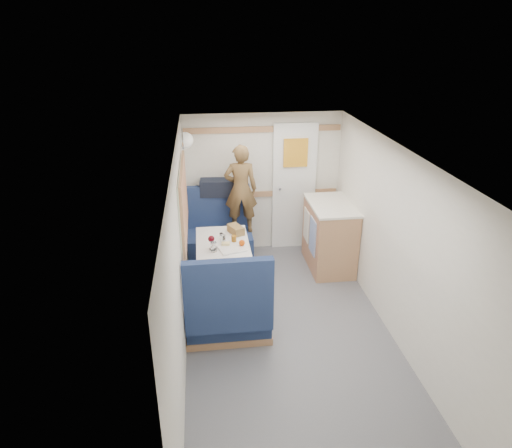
{
  "coord_description": "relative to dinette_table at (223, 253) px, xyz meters",
  "views": [
    {
      "loc": [
        -0.85,
        -3.86,
        3.1
      ],
      "look_at": [
        -0.26,
        0.9,
        0.98
      ],
      "focal_mm": 32.0,
      "sensor_mm": 36.0,
      "label": 1
    }
  ],
  "objects": [
    {
      "name": "oak_trim_low",
      "position": [
        0.65,
        1.23,
        0.28
      ],
      "size": [
        2.15,
        0.02,
        0.08
      ],
      "primitive_type": "cube",
      "color": "#AB6E4D",
      "rests_on": "wall_back"
    },
    {
      "name": "person",
      "position": [
        0.3,
        0.88,
        0.49
      ],
      "size": [
        0.46,
        0.31,
        1.22
      ],
      "primitive_type": "imported",
      "rotation": [
        0.0,
        0.0,
        3.09
      ],
      "color": "brown",
      "rests_on": "bench_far"
    },
    {
      "name": "dinette_table",
      "position": [
        0.0,
        0.0,
        0.0
      ],
      "size": [
        0.62,
        0.92,
        0.72
      ],
      "color": "white",
      "rests_on": "floor"
    },
    {
      "name": "duffel_bag",
      "position": [
        0.0,
        1.12,
        0.45
      ],
      "size": [
        0.49,
        0.27,
        0.23
      ],
      "primitive_type": "cube",
      "rotation": [
        0.0,
        0.0,
        -0.09
      ],
      "color": "black",
      "rests_on": "ledge"
    },
    {
      "name": "dome_light",
      "position": [
        -0.39,
        0.85,
        1.18
      ],
      "size": [
        0.2,
        0.2,
        0.2
      ],
      "primitive_type": "sphere",
      "color": "white",
      "rests_on": "wall_left"
    },
    {
      "name": "bench_far",
      "position": [
        -0.0,
        0.86,
        -0.27
      ],
      "size": [
        0.9,
        0.59,
        1.05
      ],
      "color": "#18234E",
      "rests_on": "floor"
    },
    {
      "name": "floor",
      "position": [
        0.65,
        -1.0,
        -0.57
      ],
      "size": [
        4.5,
        4.5,
        0.0
      ],
      "primitive_type": "plane",
      "color": "#515156",
      "rests_on": "ground"
    },
    {
      "name": "bench_near",
      "position": [
        -0.0,
        -0.86,
        -0.27
      ],
      "size": [
        0.9,
        0.59,
        1.05
      ],
      "color": "#18234E",
      "rests_on": "floor"
    },
    {
      "name": "beer_glass",
      "position": [
        0.13,
        -0.04,
        0.2
      ],
      "size": [
        0.06,
        0.06,
        0.09
      ],
      "primitive_type": "cylinder",
      "color": "brown",
      "rests_on": "dinette_table"
    },
    {
      "name": "ledge",
      "position": [
        -0.0,
        1.12,
        0.31
      ],
      "size": [
        0.9,
        0.14,
        0.04
      ],
      "primitive_type": "cube",
      "color": "#AB6E4D",
      "rests_on": "bench_far"
    },
    {
      "name": "wall_right",
      "position": [
        1.75,
        -1.0,
        0.43
      ],
      "size": [
        0.02,
        4.5,
        2.0
      ],
      "primitive_type": "cube",
      "color": "silver",
      "rests_on": "floor"
    },
    {
      "name": "rear_door",
      "position": [
        1.1,
        1.22,
        0.41
      ],
      "size": [
        0.62,
        0.12,
        1.86
      ],
      "color": "white",
      "rests_on": "wall_back"
    },
    {
      "name": "bread_loaf",
      "position": [
        0.18,
        0.23,
        0.2
      ],
      "size": [
        0.21,
        0.26,
        0.1
      ],
      "primitive_type": "cube",
      "rotation": [
        0.0,
        0.0,
        0.43
      ],
      "color": "olive",
      "rests_on": "dinette_table"
    },
    {
      "name": "wall_back",
      "position": [
        0.65,
        1.25,
        0.43
      ],
      "size": [
        2.2,
        0.02,
        2.0
      ],
      "primitive_type": "cube",
      "color": "silver",
      "rests_on": "floor"
    },
    {
      "name": "tumbler_right",
      "position": [
        0.0,
        -0.05,
        0.21
      ],
      "size": [
        0.07,
        0.07,
        0.11
      ],
      "primitive_type": "cylinder",
      "color": "silver",
      "rests_on": "dinette_table"
    },
    {
      "name": "tray",
      "position": [
        0.08,
        -0.14,
        0.16
      ],
      "size": [
        0.38,
        0.44,
        0.02
      ],
      "primitive_type": "cube",
      "rotation": [
        0.0,
        0.0,
        0.27
      ],
      "color": "white",
      "rests_on": "dinette_table"
    },
    {
      "name": "side_window",
      "position": [
        -0.43,
        0.0,
        0.68
      ],
      "size": [
        0.04,
        1.3,
        0.72
      ],
      "primitive_type": "cube",
      "color": "#9DA78D",
      "rests_on": "wall_left"
    },
    {
      "name": "ceiling",
      "position": [
        0.65,
        -1.0,
        1.43
      ],
      "size": [
        4.5,
        4.5,
        0.0
      ],
      "primitive_type": "plane",
      "rotation": [
        3.14,
        0.0,
        0.0
      ],
      "color": "silver",
      "rests_on": "wall_back"
    },
    {
      "name": "pepper_grinder",
      "position": [
        -0.01,
        0.04,
        0.2
      ],
      "size": [
        0.04,
        0.04,
        0.1
      ],
      "primitive_type": "cylinder",
      "color": "black",
      "rests_on": "dinette_table"
    },
    {
      "name": "oak_trim_high",
      "position": [
        0.65,
        1.23,
        1.21
      ],
      "size": [
        2.15,
        0.02,
        0.08
      ],
      "primitive_type": "cube",
      "color": "#AB6E4D",
      "rests_on": "wall_back"
    },
    {
      "name": "orange_fruit",
      "position": [
        0.22,
        -0.16,
        0.21
      ],
      "size": [
        0.07,
        0.07,
        0.07
      ],
      "primitive_type": "sphere",
      "color": "#DB5F09",
      "rests_on": "tray"
    },
    {
      "name": "tumbler_left",
      "position": [
        -0.11,
        -0.23,
        0.21
      ],
      "size": [
        0.07,
        0.07,
        0.11
      ],
      "primitive_type": "cylinder",
      "color": "white",
      "rests_on": "dinette_table"
    },
    {
      "name": "wall_left",
      "position": [
        -0.45,
        -1.0,
        0.43
      ],
      "size": [
        0.02,
        4.5,
        2.0
      ],
      "primitive_type": "cube",
      "color": "silver",
      "rests_on": "floor"
    },
    {
      "name": "cheese_block",
      "position": [
        0.03,
        -0.12,
        0.19
      ],
      "size": [
        0.1,
        0.07,
        0.03
      ],
      "primitive_type": "cube",
      "rotation": [
        0.0,
        0.0,
        -0.1
      ],
      "color": "#DCC97F",
      "rests_on": "tray"
    },
    {
      "name": "galley_counter",
      "position": [
        1.47,
        0.55,
        -0.1
      ],
      "size": [
        0.57,
        0.92,
        0.92
      ],
      "color": "#AB6E4D",
      "rests_on": "floor"
    },
    {
      "name": "wine_glass",
      "position": [
        -0.13,
        -0.17,
        0.28
      ],
      "size": [
        0.08,
        0.08,
        0.17
      ],
      "color": "white",
      "rests_on": "dinette_table"
    }
  ]
}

